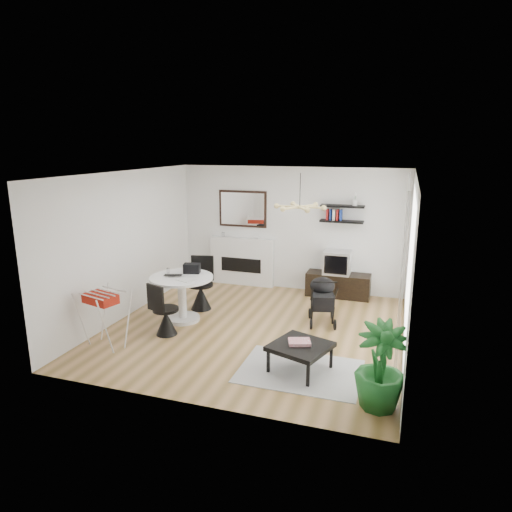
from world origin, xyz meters
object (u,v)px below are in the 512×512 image
(potted_plant, at_px, (380,366))
(crt_tv, at_px, (337,262))
(fireplace, at_px, (242,255))
(coffee_table, at_px, (300,347))
(tv_console, at_px, (338,285))
(drying_rack, at_px, (105,318))
(stroller, at_px, (322,302))
(dining_table, at_px, (182,292))

(potted_plant, bearing_deg, crt_tv, 105.47)
(fireplace, relative_size, coffee_table, 2.24)
(tv_console, relative_size, crt_tv, 2.40)
(crt_tv, relative_size, drying_rack, 0.60)
(crt_tv, distance_m, drying_rack, 4.82)
(crt_tv, bearing_deg, potted_plant, -74.53)
(fireplace, height_order, drying_rack, fireplace)
(tv_console, bearing_deg, potted_plant, -75.03)
(drying_rack, height_order, stroller, drying_rack)
(stroller, xyz_separation_m, potted_plant, (1.16, -2.52, 0.15))
(crt_tv, height_order, potted_plant, potted_plant)
(potted_plant, bearing_deg, drying_rack, 174.14)
(tv_console, distance_m, potted_plant, 4.25)
(crt_tv, height_order, stroller, crt_tv)
(fireplace, bearing_deg, coffee_table, -58.89)
(fireplace, distance_m, potted_plant, 5.41)
(drying_rack, bearing_deg, stroller, 49.01)
(fireplace, relative_size, crt_tv, 3.88)
(fireplace, bearing_deg, tv_console, -4.28)
(tv_console, height_order, dining_table, dining_table)
(crt_tv, bearing_deg, stroller, -90.83)
(dining_table, distance_m, stroller, 2.56)
(tv_console, bearing_deg, stroller, -92.20)
(fireplace, bearing_deg, potted_plant, -52.03)
(drying_rack, bearing_deg, tv_console, 64.27)
(drying_rack, relative_size, stroller, 1.00)
(fireplace, relative_size, stroller, 2.34)
(stroller, height_order, coffee_table, stroller)
(tv_console, xyz_separation_m, coffee_table, (-0.03, -3.48, 0.11))
(crt_tv, relative_size, coffee_table, 0.58)
(crt_tv, relative_size, dining_table, 0.48)
(crt_tv, bearing_deg, coffee_table, -89.89)
(dining_table, bearing_deg, crt_tv, 42.46)
(coffee_table, bearing_deg, dining_table, 154.05)
(crt_tv, xyz_separation_m, coffee_table, (0.01, -3.48, -0.39))
(fireplace, xyz_separation_m, crt_tv, (2.19, -0.17, 0.06))
(drying_rack, height_order, coffee_table, drying_rack)
(coffee_table, relative_size, potted_plant, 0.88)
(tv_console, height_order, potted_plant, potted_plant)
(tv_console, height_order, coffee_table, tv_console)
(fireplace, relative_size, potted_plant, 1.97)
(dining_table, relative_size, potted_plant, 1.05)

